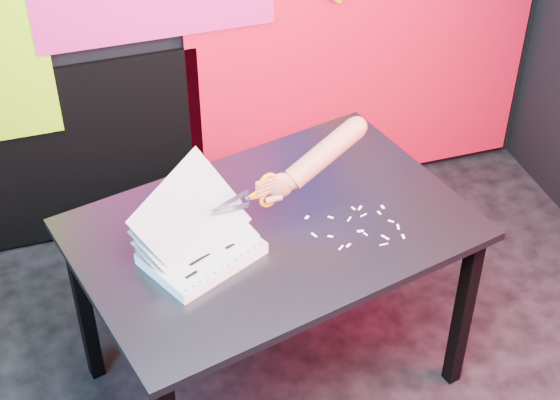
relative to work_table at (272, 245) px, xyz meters
name	(u,v)px	position (x,y,z in m)	size (l,w,h in m)	color
room	(360,145)	(0.09, -0.44, 0.68)	(3.01, 3.01, 2.71)	#232328
backdrop	(234,24)	(0.15, 1.02, 0.29)	(2.88, 0.05, 2.08)	red
work_table	(272,245)	(0.00, 0.00, 0.00)	(1.42, 1.11, 0.75)	black
printout_stack	(201,250)	(-0.26, -0.08, 0.11)	(0.43, 0.37, 0.33)	silver
scissors	(264,192)	(-0.03, 0.01, 0.23)	(0.23, 0.07, 0.13)	#A6A9CE
hand_forearm	(317,158)	(0.17, 0.06, 0.28)	(0.40, 0.14, 0.20)	#985549
paper_clippings	(360,226)	(0.27, -0.09, 0.08)	(0.29, 0.21, 0.00)	white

